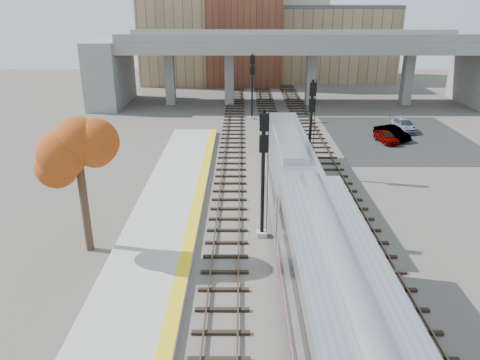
# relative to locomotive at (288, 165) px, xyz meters

# --- Properties ---
(ground) EXTENTS (160.00, 160.00, 0.00)m
(ground) POSITION_rel_locomotive_xyz_m (-1.00, -12.81, -2.28)
(ground) COLOR #47423D
(ground) RESTS_ON ground
(platform) EXTENTS (4.50, 60.00, 0.35)m
(platform) POSITION_rel_locomotive_xyz_m (-8.25, -12.81, -2.10)
(platform) COLOR #9E9E99
(platform) RESTS_ON ground
(yellow_strip) EXTENTS (0.70, 60.00, 0.01)m
(yellow_strip) POSITION_rel_locomotive_xyz_m (-6.35, -12.81, -1.92)
(yellow_strip) COLOR yellow
(yellow_strip) RESTS_ON platform
(tracks) EXTENTS (10.70, 95.00, 0.25)m
(tracks) POSITION_rel_locomotive_xyz_m (-0.07, -0.31, -2.20)
(tracks) COLOR black
(tracks) RESTS_ON ground
(overpass) EXTENTS (54.00, 12.00, 9.50)m
(overpass) POSITION_rel_locomotive_xyz_m (3.92, 32.19, 3.53)
(overpass) COLOR slate
(overpass) RESTS_ON ground
(buildings_far) EXTENTS (43.00, 21.00, 20.60)m
(buildings_far) POSITION_rel_locomotive_xyz_m (0.26, 53.76, 5.60)
(buildings_far) COLOR tan
(buildings_far) RESTS_ON ground
(parking_lot) EXTENTS (14.00, 18.00, 0.04)m
(parking_lot) POSITION_rel_locomotive_xyz_m (13.00, 15.19, -2.26)
(parking_lot) COLOR black
(parking_lot) RESTS_ON ground
(locomotive) EXTENTS (3.02, 19.05, 4.10)m
(locomotive) POSITION_rel_locomotive_xyz_m (0.00, 0.00, 0.00)
(locomotive) COLOR #A8AAB2
(locomotive) RESTS_ON ground
(signal_mast_near) EXTENTS (0.60, 0.64, 7.74)m
(signal_mast_near) POSITION_rel_locomotive_xyz_m (-2.10, -6.52, 1.69)
(signal_mast_near) COLOR #9E9E99
(signal_mast_near) RESTS_ON ground
(signal_mast_mid) EXTENTS (0.60, 0.64, 7.78)m
(signal_mast_mid) POSITION_rel_locomotive_xyz_m (2.00, 3.53, 1.71)
(signal_mast_mid) COLOR #9E9E99
(signal_mast_mid) RESTS_ON ground
(signal_mast_far) EXTENTS (0.60, 0.64, 7.61)m
(signal_mast_far) POSITION_rel_locomotive_xyz_m (-2.10, 23.35, 1.60)
(signal_mast_far) COLOR #9E9E99
(signal_mast_far) RESTS_ON ground
(tree) EXTENTS (3.60, 3.60, 7.82)m
(tree) POSITION_rel_locomotive_xyz_m (-11.95, -8.13, 3.52)
(tree) COLOR #382619
(tree) RESTS_ON ground
(car_a) EXTENTS (2.03, 3.64, 1.17)m
(car_a) POSITION_rel_locomotive_xyz_m (11.08, 13.34, -1.65)
(car_a) COLOR #99999E
(car_a) RESTS_ON parking_lot
(car_b) EXTENTS (3.12, 4.22, 1.33)m
(car_b) POSITION_rel_locomotive_xyz_m (12.00, 14.58, -1.57)
(car_b) COLOR #99999E
(car_b) RESTS_ON parking_lot
(car_c) EXTENTS (2.25, 4.50, 1.26)m
(car_c) POSITION_rel_locomotive_xyz_m (14.27, 17.96, -1.61)
(car_c) COLOR #99999E
(car_c) RESTS_ON parking_lot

